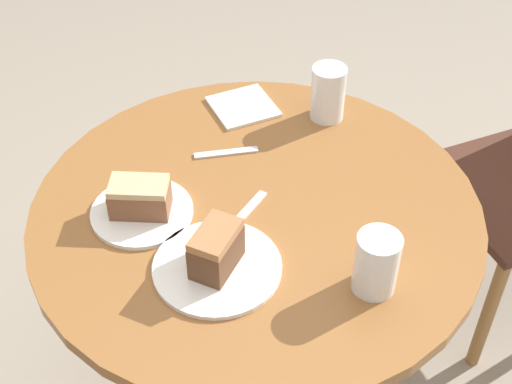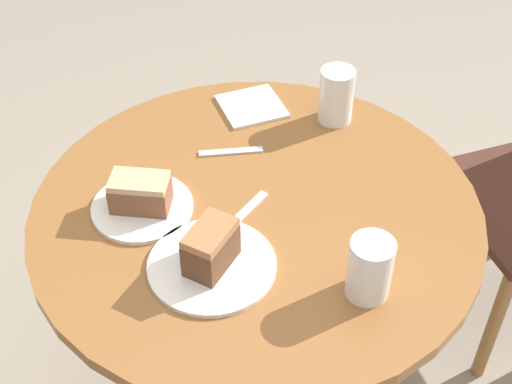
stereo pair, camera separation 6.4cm
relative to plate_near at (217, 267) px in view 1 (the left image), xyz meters
The scene contains 10 objects.
table 0.25m from the plate_near, 123.35° to the left, with size 0.93×0.93×0.71m.
plate_near is the anchor object (origin of this frame).
plate_far 0.22m from the plate_near, 167.10° to the right, with size 0.21×0.21×0.01m.
cake_slice_near 0.05m from the plate_near, ahead, with size 0.11×0.13×0.09m.
cake_slice_far 0.22m from the plate_near, 167.10° to the right, with size 0.13×0.14×0.07m.
glass_lemonade 0.29m from the plate_near, 48.05° to the left, with size 0.08×0.08×0.12m.
glass_water 0.55m from the plate_near, 120.05° to the left, with size 0.08×0.08×0.13m.
napkin_stack 0.52m from the plate_near, 141.74° to the left, with size 0.16×0.16×0.01m.
fork 0.15m from the plate_near, 128.72° to the left, with size 0.09×0.16×0.00m.
spoon 0.35m from the plate_near, 145.31° to the left, with size 0.07×0.14×0.00m.
Camera 1 is at (0.89, -0.59, 1.71)m, focal length 50.00 mm.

